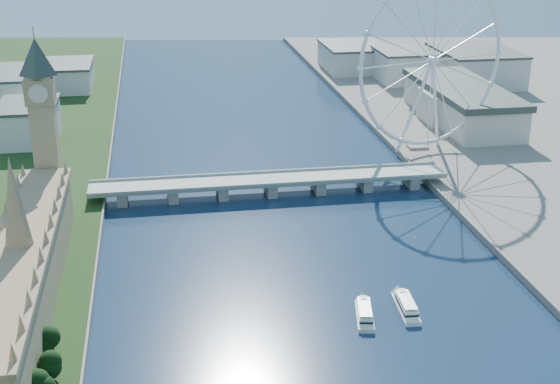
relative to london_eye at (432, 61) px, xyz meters
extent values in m
cube|color=tan|center=(-247.98, -185.08, -50.52)|extent=(24.00, 200.00, 28.00)
cone|color=#937A59|center=(-247.98, -185.08, -14.52)|extent=(12.00, 12.00, 40.00)
cube|color=tan|center=(-247.98, -77.08, -24.52)|extent=(13.00, 13.00, 80.00)
cube|color=#937A59|center=(-247.98, -77.08, 7.48)|extent=(15.00, 15.00, 14.00)
pyramid|color=#2D3833|center=(-247.98, -77.08, 35.48)|extent=(20.02, 20.02, 20.00)
cube|color=gray|center=(-119.98, -55.08, -59.02)|extent=(220.00, 22.00, 2.00)
cube|color=gray|center=(-209.98, -55.08, -63.77)|extent=(6.00, 20.00, 7.50)
cube|color=gray|center=(-179.98, -55.08, -63.77)|extent=(6.00, 20.00, 7.50)
cube|color=gray|center=(-149.98, -55.08, -63.77)|extent=(6.00, 20.00, 7.50)
cube|color=gray|center=(-119.98, -55.08, -63.77)|extent=(6.00, 20.00, 7.50)
cube|color=gray|center=(-89.98, -55.08, -63.77)|extent=(6.00, 20.00, 7.50)
cube|color=gray|center=(-59.98, -55.08, -63.77)|extent=(6.00, 20.00, 7.50)
cube|color=gray|center=(-29.98, -55.08, -63.77)|extent=(6.00, 20.00, 7.50)
torus|color=silver|center=(0.02, -0.08, 0.48)|extent=(113.60, 39.12, 118.60)
cylinder|color=silver|center=(0.02, -0.08, 0.48)|extent=(7.25, 6.61, 6.00)
cube|color=gray|center=(-2.98, 9.92, -63.52)|extent=(14.00, 10.00, 2.00)
cube|color=beige|center=(-279.98, 74.92, -51.52)|extent=(40.00, 60.00, 26.00)
cube|color=beige|center=(-269.98, 244.92, -53.52)|extent=(50.00, 70.00, 22.00)
cube|color=beige|center=(60.02, 224.92, -50.52)|extent=(60.00, 60.00, 28.00)
cube|color=beige|center=(120.02, 204.92, -49.52)|extent=(70.00, 90.00, 30.00)
cube|color=beige|center=(20.02, 284.92, -52.52)|extent=(60.00, 80.00, 24.00)
camera|label=1|loc=(-187.65, -501.30, 104.38)|focal=50.00mm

